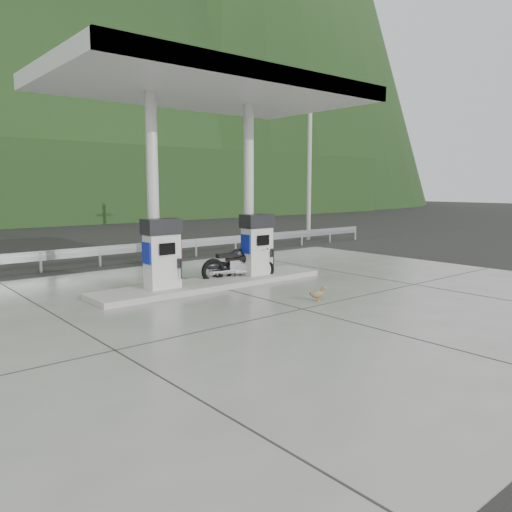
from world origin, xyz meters
TOP-DOWN VIEW (x-y plane):
  - ground at (0.00, 0.00)m, footprint 160.00×160.00m
  - forecourt_apron at (0.00, 0.00)m, footprint 18.00×14.00m
  - pump_island at (0.00, 2.50)m, footprint 7.00×1.40m
  - gas_pump_left at (-1.60, 2.50)m, footprint 0.95×0.55m
  - gas_pump_right at (1.60, 2.50)m, footprint 0.95×0.55m
  - canopy_column_left at (-1.60, 2.90)m, footprint 0.30×0.30m
  - canopy_column_right at (1.60, 2.90)m, footprint 0.30×0.30m
  - canopy_roof at (0.00, 2.50)m, footprint 8.50×5.00m
  - guardrail at (0.00, 8.00)m, footprint 26.00×0.16m
  - road at (0.00, 11.50)m, footprint 60.00×7.00m
  - utility_pole_b at (2.00, 9.50)m, footprint 0.22×0.22m
  - utility_pole_c at (11.00, 9.50)m, footprint 0.22×0.22m
  - motorcycle_left at (1.17, 2.62)m, footprint 1.86×1.23m
  - motorcycle_right at (1.03, 2.75)m, footprint 2.24×0.96m
  - duck at (0.87, -0.66)m, footprint 0.46×0.23m

SIDE VIEW (x-z plane):
  - ground at x=0.00m, z-range 0.00..0.00m
  - road at x=0.00m, z-range 0.00..0.01m
  - forecourt_apron at x=0.00m, z-range 0.00..0.02m
  - pump_island at x=0.00m, z-range 0.02..0.17m
  - duck at x=0.87m, z-range 0.02..0.34m
  - motorcycle_left at x=1.17m, z-range 0.02..0.87m
  - motorcycle_right at x=1.03m, z-range 0.02..1.05m
  - guardrail at x=0.00m, z-range 0.00..1.42m
  - gas_pump_left at x=-1.60m, z-range 0.17..1.97m
  - gas_pump_right at x=1.60m, z-range 0.17..1.97m
  - canopy_column_left at x=-1.60m, z-range 0.17..5.17m
  - canopy_column_right at x=1.60m, z-range 0.17..5.17m
  - utility_pole_b at x=2.00m, z-range 0.00..8.00m
  - utility_pole_c at x=11.00m, z-range 0.00..8.00m
  - canopy_roof at x=0.00m, z-range 5.17..5.57m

